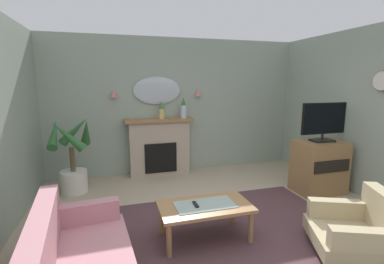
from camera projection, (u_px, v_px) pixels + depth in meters
floor at (235, 248)px, 3.27m from camera, size 6.21×6.81×0.10m
wall_back at (177, 106)px, 5.80m from camera, size 6.21×0.10×2.76m
patterned_rug at (228, 235)px, 3.45m from camera, size 3.20×2.40×0.01m
fireplace at (160, 147)px, 5.62m from camera, size 1.36×0.36×1.16m
mantel_vase_centre at (161, 110)px, 5.47m from camera, size 0.11×0.11×0.36m
mantel_vase_left at (183, 109)px, 5.59m from camera, size 0.12×0.12×0.42m
wall_mirror at (157, 91)px, 5.55m from camera, size 0.96×0.06×0.56m
wall_sconce_left at (114, 94)px, 5.27m from camera, size 0.14×0.14×0.14m
wall_sconce_right at (198, 93)px, 5.74m from camera, size 0.14×0.14×0.14m
wall_clock at (382, 81)px, 4.09m from camera, size 0.04×0.31×0.31m
coffee_table at (205, 209)px, 3.30m from camera, size 1.10×0.60×0.45m
tv_remote at (196, 205)px, 3.27m from camera, size 0.04×0.16×0.02m
floral_couch at (73, 262)px, 2.44m from camera, size 1.01×1.78×0.76m
armchair_in_corner at (361, 229)px, 3.01m from camera, size 1.07×1.06×0.71m
tv_cabinet at (319, 167)px, 4.74m from camera, size 0.80×0.57×0.90m
tv_flatscreen at (324, 121)px, 4.57m from camera, size 0.84×0.24×0.65m
potted_plant_corner_palm at (73, 159)px, 4.68m from camera, size 0.70×0.71×1.32m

